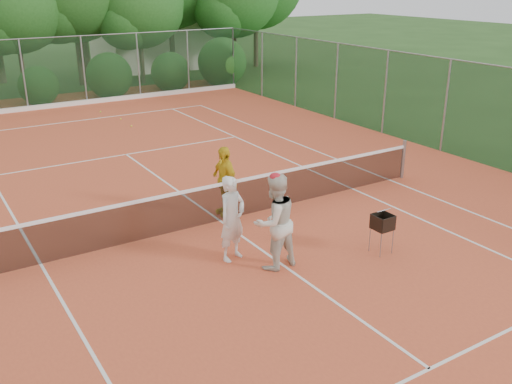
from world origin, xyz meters
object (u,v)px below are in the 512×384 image
at_px(player_yellow, 225,181).
at_px(ball_hopper, 383,223).
at_px(player_center_grp, 275,222).
at_px(player_white, 232,219).

bearing_deg(player_yellow, ball_hopper, 25.04).
relative_size(player_center_grp, ball_hopper, 2.32).
relative_size(player_white, ball_hopper, 2.09).
height_order(player_yellow, ball_hopper, player_yellow).
bearing_deg(player_white, player_yellow, 47.21).
distance_m(player_white, ball_hopper, 3.11).
distance_m(player_white, player_center_grp, 0.91).
bearing_deg(player_white, player_center_grp, -72.42).
height_order(player_white, player_center_grp, player_center_grp).
xyz_separation_m(player_white, player_center_grp, (0.52, -0.75, 0.09)).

